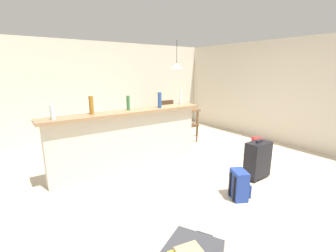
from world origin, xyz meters
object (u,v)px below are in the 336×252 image
Objects in this scene: pendant_lamp at (177,66)px; suitcase_upright_black at (258,159)px; bottle_clear at (52,112)px; dining_chair_far_side at (165,114)px; dining_table at (176,113)px; bottle_amber at (91,105)px; backpack_red at (257,149)px; bottle_green at (128,103)px; dining_chair_near_partition at (186,121)px; bottle_white at (181,97)px; bottle_blue at (160,100)px; backpack_blue at (239,185)px.

suitcase_upright_black is (-0.41, -2.77, -1.54)m from pendant_lamp.
bottle_clear reaches higher than dining_chair_far_side.
bottle_clear is 0.19× the size of dining_table.
dining_table is (2.63, 1.20, -0.58)m from bottle_amber.
bottle_green is at bearing 154.04° from backpack_red.
bottle_green is at bearing -149.05° from dining_table.
dining_chair_near_partition is at bearing -91.93° from pendant_lamp.
bottle_green reaches higher than suitcase_upright_black.
dining_chair_far_side is 3.50m from suitcase_upright_black.
bottle_white is 0.32× the size of dining_chair_far_side.
bottle_blue is 0.31× the size of dining_chair_far_side.
bottle_green reaches higher than dining_chair_far_side.
bottle_amber is at bearing -178.38° from bottle_green.
dining_table is at bearing 22.02° from bottle_clear.
pendant_lamp is 2.81m from backpack_red.
dining_chair_near_partition is at bearing -97.10° from dining_chair_far_side.
bottle_blue reaches higher than backpack_blue.
bottle_blue is at bearing -137.66° from pendant_lamp.
dining_chair_far_side is (0.08, 0.59, -0.13)m from dining_table.
pendant_lamp reaches higher than bottle_blue.
pendant_lamp is 1.77× the size of backpack_red.
bottle_white is 1.20m from dining_chair_near_partition.
suitcase_upright_black is at bearing 17.71° from backpack_blue.
bottle_white reaches higher than backpack_blue.
bottle_blue is 1.69m from dining_chair_near_partition.
suitcase_upright_black is (0.30, -1.69, -0.90)m from bottle_white.
bottle_white is at bearing 100.21° from suitcase_upright_black.
dining_chair_far_side is 3.94m from backpack_blue.
bottle_amber is 0.67m from bottle_green.
bottle_amber is at bearing 126.21° from backpack_blue.
pendant_lamp reaches higher than dining_chair_near_partition.
bottle_amber is at bearing -156.79° from pendant_lamp.
pendant_lamp is 3.20m from suitcase_upright_black.
bottle_white is 0.71× the size of backpack_red.
dining_chair_far_side is at bearing 95.44° from backpack_red.
dining_chair_near_partition is at bearing 43.26° from bottle_white.
bottle_white is at bearing -123.01° from dining_table.
bottle_green is 0.27× the size of dining_chair_far_side.
backpack_blue is at bearing -69.17° from bottle_green.
bottle_blue is at bearing -11.45° from bottle_green.
bottle_clear is 0.51× the size of backpack_blue.
dining_chair_far_side is (3.31, 1.90, -0.67)m from bottle_clear.
dining_chair_far_side is at bearing 82.90° from dining_chair_near_partition.
dining_table is (0.76, 1.17, -0.59)m from bottle_white.
bottle_blue is 0.31× the size of dining_chair_near_partition.
backpack_red is at bearing -79.80° from pendant_lamp.
bottle_blue is 0.62m from bottle_white.
bottle_clear is 1.86m from bottle_blue.
bottle_white is 1.45m from pendant_lamp.
bottle_clear is 0.23× the size of dining_chair_near_partition.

